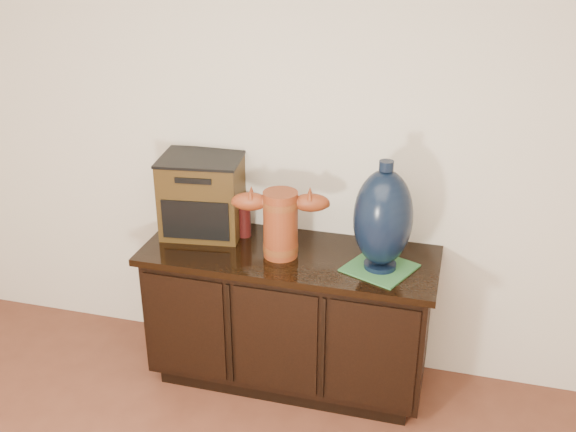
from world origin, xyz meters
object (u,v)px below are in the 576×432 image
(terracotta_vessel, at_px, (280,220))
(spray_can, at_px, (244,218))
(sideboard, at_px, (289,316))
(tv_radio, at_px, (203,195))
(lamp_base, at_px, (383,218))

(terracotta_vessel, distance_m, spray_can, 0.30)
(terracotta_vessel, height_order, spray_can, terracotta_vessel)
(sideboard, bearing_deg, tv_radio, 166.53)
(tv_radio, relative_size, lamp_base, 0.84)
(sideboard, bearing_deg, lamp_base, -5.58)
(tv_radio, relative_size, spray_can, 2.25)
(tv_radio, height_order, spray_can, tv_radio)
(tv_radio, bearing_deg, terracotta_vessel, -25.94)
(sideboard, distance_m, terracotta_vessel, 0.56)
(sideboard, relative_size, terracotta_vessel, 3.08)
(terracotta_vessel, height_order, tv_radio, tv_radio)
(sideboard, distance_m, lamp_base, 0.78)
(tv_radio, xyz_separation_m, lamp_base, (0.94, -0.16, 0.05))
(tv_radio, distance_m, spray_can, 0.24)
(lamp_base, bearing_deg, tv_radio, 170.27)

